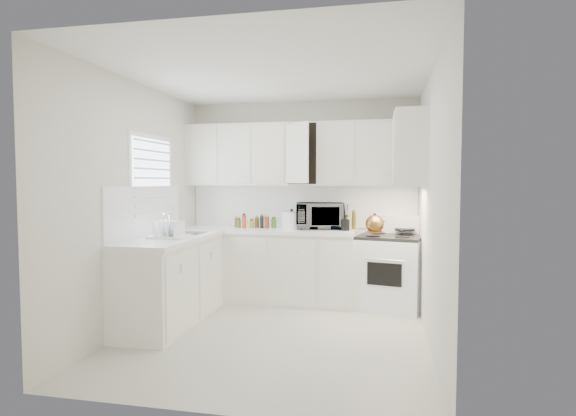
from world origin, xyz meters
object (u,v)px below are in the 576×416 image
(dish_rack, at_px, (168,228))
(rice_cooker, at_px, (292,219))
(utensil_crock, at_px, (346,217))
(tea_kettle, at_px, (375,223))
(stove, at_px, (390,262))
(microwave, at_px, (320,213))

(dish_rack, bearing_deg, rice_cooker, 47.87)
(dish_rack, bearing_deg, utensil_crock, 32.26)
(rice_cooker, bearing_deg, dish_rack, -150.53)
(tea_kettle, relative_size, dish_rack, 0.70)
(stove, distance_m, dish_rack, 2.65)
(utensil_crock, bearing_deg, microwave, 152.57)
(dish_rack, bearing_deg, tea_kettle, 25.45)
(microwave, bearing_deg, stove, -17.66)
(tea_kettle, bearing_deg, dish_rack, -159.37)
(tea_kettle, bearing_deg, stove, 36.40)
(stove, xyz_separation_m, tea_kettle, (-0.18, -0.16, 0.49))
(tea_kettle, distance_m, rice_cooker, 1.06)
(utensil_crock, relative_size, dish_rack, 0.87)
(stove, relative_size, utensil_crock, 3.44)
(microwave, height_order, dish_rack, microwave)
(tea_kettle, xyz_separation_m, utensil_crock, (-0.35, 0.11, 0.05))
(microwave, bearing_deg, tea_kettle, -31.82)
(tea_kettle, xyz_separation_m, rice_cooker, (-1.04, 0.19, 0.01))
(dish_rack, bearing_deg, microwave, 42.08)
(rice_cooker, bearing_deg, tea_kettle, -29.09)
(rice_cooker, distance_m, dish_rack, 1.64)
(stove, bearing_deg, utensil_crock, -162.50)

